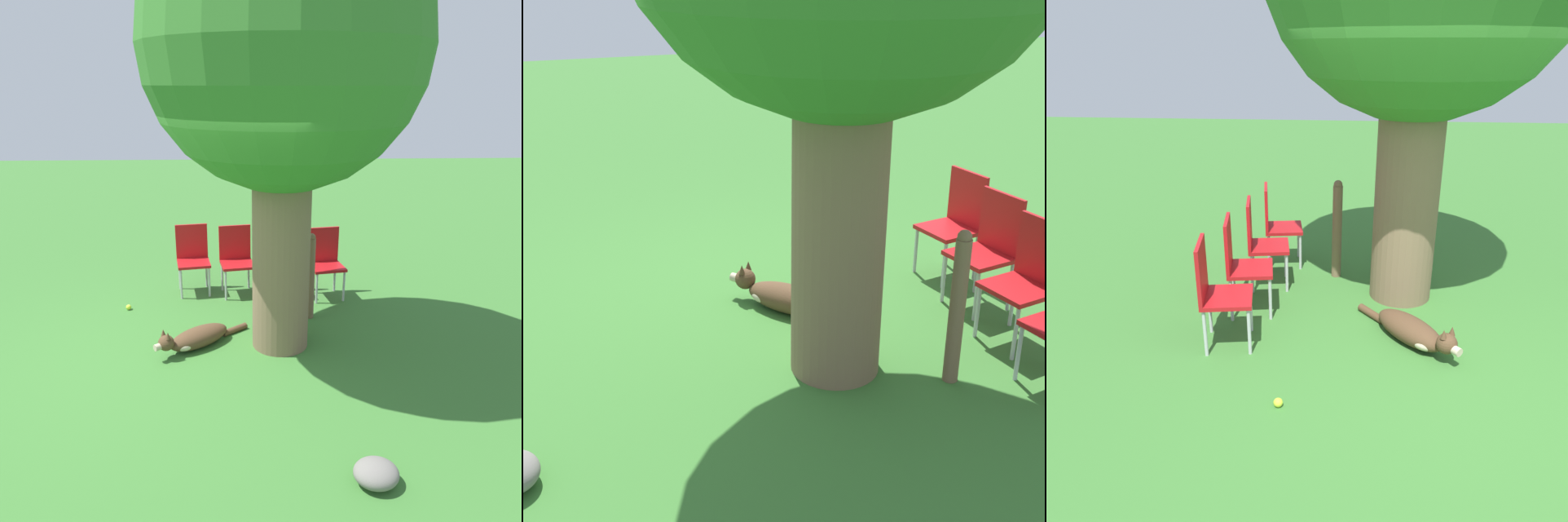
{
  "view_description": "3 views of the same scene",
  "coord_description": "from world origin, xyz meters",
  "views": [
    {
      "loc": [
        4.9,
        0.72,
        2.77
      ],
      "look_at": [
        -1.15,
        0.96,
        0.66
      ],
      "focal_mm": 35.0,
      "sensor_mm": 36.0,
      "label": 1
    },
    {
      "loc": [
        1.61,
        5.15,
        2.72
      ],
      "look_at": [
        -0.16,
        0.18,
        0.42
      ],
      "focal_mm": 50.0,
      "sensor_mm": 36.0,
      "label": 2
    },
    {
      "loc": [
        -0.7,
        -3.67,
        2.36
      ],
      "look_at": [
        -1.13,
        0.86,
        0.45
      ],
      "focal_mm": 35.0,
      "sensor_mm": 36.0,
      "label": 3
    }
  ],
  "objects": [
    {
      "name": "tennis_ball",
      "position": [
        -1.18,
        -0.76,
        0.03
      ],
      "size": [
        0.07,
        0.07,
        0.07
      ],
      "color": "#CCE033",
      "rests_on": "ground_plane"
    },
    {
      "name": "ground_plane",
      "position": [
        0.0,
        0.0,
        0.0
      ],
      "size": [
        30.0,
        30.0,
        0.0
      ],
      "primitive_type": "plane",
      "color": "#38702D"
    },
    {
      "name": "red_chair_1",
      "position": [
        -1.74,
        0.64,
        0.53
      ],
      "size": [
        0.49,
        0.5,
        0.94
      ],
      "rotation": [
        0.0,
        0.0,
        0.17
      ],
      "color": "#B21419",
      "rests_on": "ground_plane"
    },
    {
      "name": "fence_post",
      "position": [
        -0.87,
        1.56,
        0.55
      ],
      "size": [
        0.1,
        0.1,
        1.09
      ],
      "color": "brown",
      "rests_on": "ground_plane"
    },
    {
      "name": "red_chair_0",
      "position": [
        -1.82,
        0.04,
        0.53
      ],
      "size": [
        0.49,
        0.5,
        0.94
      ],
      "rotation": [
        0.0,
        0.0,
        0.17
      ],
      "color": "#B21419",
      "rests_on": "ground_plane"
    },
    {
      "name": "red_chair_2",
      "position": [
        -1.66,
        1.25,
        0.53
      ],
      "size": [
        0.49,
        0.5,
        0.94
      ],
      "rotation": [
        0.0,
        0.0,
        0.17
      ],
      "color": "#B21419",
      "rests_on": "ground_plane"
    },
    {
      "name": "dog",
      "position": [
        -0.15,
        0.19,
        0.12
      ],
      "size": [
        0.83,
        1.0,
        0.33
      ],
      "rotation": [
        0.0,
        0.0,
        5.39
      ],
      "color": "#513823",
      "rests_on": "ground_plane"
    }
  ]
}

